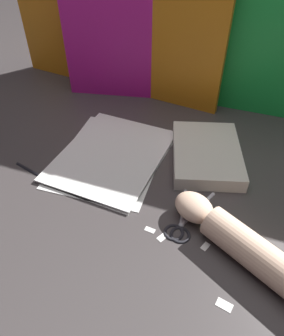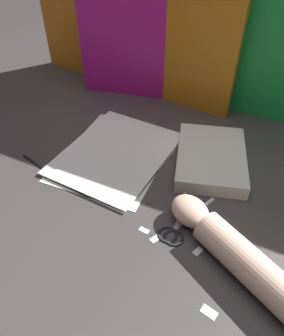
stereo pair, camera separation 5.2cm
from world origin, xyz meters
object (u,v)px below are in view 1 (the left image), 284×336
object	(u,v)px
scissors	(183,220)
hand_forearm	(249,248)
book_closed	(206,154)
paper_stack	(111,156)

from	to	relation	value
scissors	hand_forearm	bearing A→B (deg)	-19.78
book_closed	hand_forearm	size ratio (longest dim) A/B	0.81
paper_stack	book_closed	size ratio (longest dim) A/B	1.28
scissors	hand_forearm	xyz separation A→B (m)	(0.13, -0.05, 0.03)
scissors	hand_forearm	size ratio (longest dim) A/B	0.52
hand_forearm	book_closed	bearing A→B (deg)	115.54
book_closed	paper_stack	bearing A→B (deg)	-163.34
scissors	paper_stack	bearing A→B (deg)	147.06
scissors	hand_forearm	distance (m)	0.14
paper_stack	scissors	size ratio (longest dim) A/B	1.97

